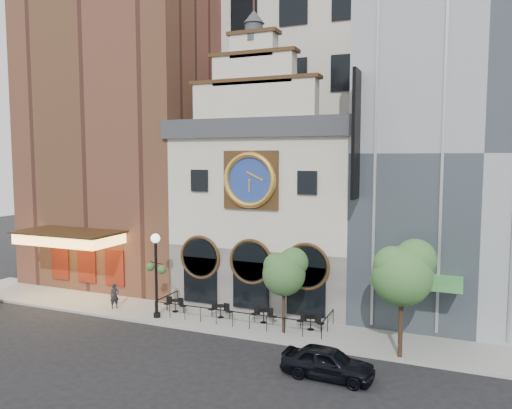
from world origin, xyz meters
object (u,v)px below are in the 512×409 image
object	(u,v)px
bistro_3	(311,322)
pedestrian	(115,296)
lamppost	(156,266)
car_right	(328,362)
bistro_1	(221,310)
bistro_0	(175,305)
tree_right	(403,271)
tree_left	(285,271)
bistro_2	(264,315)

from	to	relation	value
bistro_3	pedestrian	distance (m)	12.96
pedestrian	lamppost	size ratio (longest dim) A/B	0.31
bistro_3	car_right	distance (m)	5.88
bistro_1	pedestrian	size ratio (longest dim) A/B	0.97
car_right	pedestrian	distance (m)	15.92
pedestrian	bistro_0	bearing A→B (deg)	-43.44
bistro_1	tree_right	distance (m)	11.73
tree_left	tree_right	world-z (taller)	tree_right
pedestrian	lamppost	distance (m)	4.32
bistro_3	pedestrian	xyz separation A→B (m)	(-12.92, -0.97, 0.35)
bistro_1	car_right	world-z (taller)	car_right
pedestrian	lamppost	xyz separation A→B (m)	(3.57, -0.50, 2.39)
car_right	bistro_2	bearing A→B (deg)	46.43
bistro_0	tree_left	distance (m)	8.29
bistro_0	tree_right	bearing A→B (deg)	-7.72
bistro_0	bistro_1	bearing A→B (deg)	0.91
tree_left	bistro_3	bearing A→B (deg)	36.85
bistro_3	car_right	bearing A→B (deg)	-66.10
bistro_3	bistro_0	bearing A→B (deg)	-179.50
tree_left	bistro_2	bearing A→B (deg)	148.37
bistro_2	pedestrian	size ratio (longest dim) A/B	0.97
tree_left	tree_right	distance (m)	6.58
lamppost	tree_left	bearing A→B (deg)	22.52
bistro_1	lamppost	size ratio (longest dim) A/B	0.30
tree_left	tree_right	bearing A→B (deg)	-9.30
bistro_1	lamppost	world-z (taller)	lamppost
bistro_0	bistro_1	size ratio (longest dim) A/B	1.00
bistro_3	tree_left	bearing A→B (deg)	-143.15
pedestrian	tree_right	size ratio (longest dim) A/B	0.28
bistro_2	tree_right	bearing A→B (deg)	-14.41
car_right	lamppost	xyz separation A→B (m)	(-11.73, 3.90, 2.64)
tree_right	pedestrian	bearing A→B (deg)	176.78
bistro_2	bistro_3	size ratio (longest dim) A/B	1.00
bistro_0	bistro_1	world-z (taller)	same
bistro_0	tree_left	world-z (taller)	tree_left
bistro_1	bistro_3	size ratio (longest dim) A/B	1.00
bistro_0	tree_left	xyz separation A→B (m)	(7.66, -0.86, 3.06)
bistro_2	tree_left	bearing A→B (deg)	-31.63
car_right	tree_right	xyz separation A→B (m)	(2.82, 3.38, 3.73)
car_right	tree_right	world-z (taller)	tree_right
bistro_3	tree_left	xyz separation A→B (m)	(-1.25, -0.93, 3.06)
bistro_0	pedestrian	world-z (taller)	pedestrian
bistro_0	bistro_2	bearing A→B (deg)	1.67
bistro_1	tree_left	size ratio (longest dim) A/B	0.33
tree_left	car_right	bearing A→B (deg)	-50.74
tree_left	bistro_0	bearing A→B (deg)	173.62
bistro_3	tree_right	distance (m)	6.76
bistro_0	tree_left	bearing A→B (deg)	-6.38
bistro_0	tree_right	xyz separation A→B (m)	(14.10, -1.91, 3.83)
bistro_0	bistro_2	distance (m)	5.99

